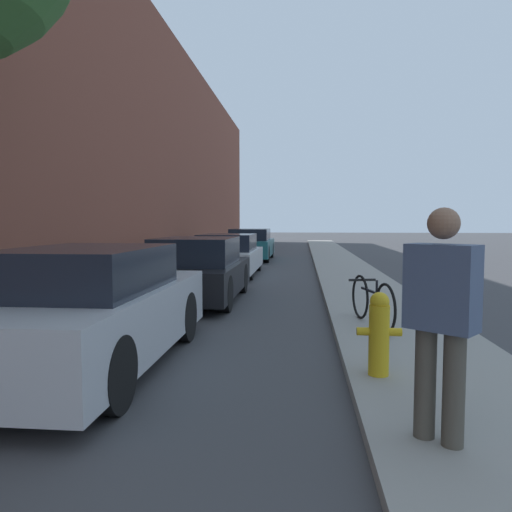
{
  "coord_description": "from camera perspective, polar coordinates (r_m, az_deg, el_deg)",
  "views": [
    {
      "loc": [
        1.42,
        1.18,
        1.7
      ],
      "look_at": [
        0.37,
        12.13,
        0.91
      ],
      "focal_mm": 33.69,
      "sensor_mm": 36.0,
      "label": 1
    }
  ],
  "objects": [
    {
      "name": "parked_car_teal",
      "position": [
        21.27,
        -0.64,
        1.34
      ],
      "size": [
        1.83,
        4.58,
        1.38
      ],
      "color": "black",
      "rests_on": "ground"
    },
    {
      "name": "pedestrian",
      "position": [
        3.65,
        21.13,
        -6.29
      ],
      "size": [
        0.52,
        0.49,
        1.68
      ],
      "rotation": [
        0.0,
        0.0,
        2.46
      ],
      "color": "#4C473D",
      "rests_on": "sidewalk_right"
    },
    {
      "name": "fire_hydrant",
      "position": [
        5.13,
        14.4,
        -8.79
      ],
      "size": [
        0.45,
        0.21,
        0.86
      ],
      "color": "gold",
      "rests_on": "sidewalk_right"
    },
    {
      "name": "sidewalk_right",
      "position": [
        14.98,
        11.13,
        -2.24
      ],
      "size": [
        2.0,
        52.0,
        0.12
      ],
      "color": "gray",
      "rests_on": "ground"
    },
    {
      "name": "building_facade_left",
      "position": [
        16.15,
        -15.7,
        14.69
      ],
      "size": [
        0.7,
        52.0,
        9.41
      ],
      "color": "brown",
      "rests_on": "ground"
    },
    {
      "name": "bicycle",
      "position": [
        7.52,
        13.58,
        -5.26
      ],
      "size": [
        0.53,
        1.72,
        0.72
      ],
      "rotation": [
        0.0,
        0.0,
        0.22
      ],
      "color": "black",
      "rests_on": "sidewalk_right"
    },
    {
      "name": "parked_car_black",
      "position": [
        10.3,
        -6.89,
        -1.77
      ],
      "size": [
        1.77,
        4.03,
        1.36
      ],
      "color": "black",
      "rests_on": "ground"
    },
    {
      "name": "parked_car_white",
      "position": [
        15.27,
        -3.32,
        0.08
      ],
      "size": [
        1.85,
        4.26,
        1.3
      ],
      "color": "black",
      "rests_on": "ground"
    },
    {
      "name": "sidewalk_left",
      "position": [
        15.52,
        -10.71,
        -2.02
      ],
      "size": [
        2.0,
        52.0,
        0.12
      ],
      "color": "gray",
      "rests_on": "ground"
    },
    {
      "name": "ground_plane",
      "position": [
        14.98,
        0.02,
        -2.39
      ],
      "size": [
        120.0,
        120.0,
        0.0
      ],
      "primitive_type": "plane",
      "color": "#3D3D3F"
    },
    {
      "name": "parked_car_silver",
      "position": [
        5.87,
        -18.8,
        -6.1
      ],
      "size": [
        1.69,
        4.16,
        1.41
      ],
      "color": "black",
      "rests_on": "ground"
    }
  ]
}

